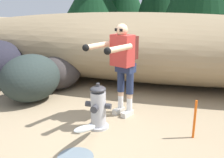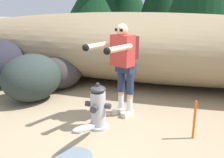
{
  "view_description": "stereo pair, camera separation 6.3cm",
  "coord_description": "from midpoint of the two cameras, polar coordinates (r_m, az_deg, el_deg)",
  "views": [
    {
      "loc": [
        1.23,
        -3.56,
        1.96
      ],
      "look_at": [
        0.05,
        0.34,
        0.75
      ],
      "focal_mm": 41.44,
      "sensor_mm": 36.0,
      "label": 1
    },
    {
      "loc": [
        1.29,
        -3.54,
        1.96
      ],
      "look_at": [
        0.05,
        0.34,
        0.75
      ],
      "focal_mm": 41.44,
      "sensor_mm": 36.0,
      "label": 2
    }
  ],
  "objects": [
    {
      "name": "dirt_embankment",
      "position": [
        6.84,
        6.03,
        7.21
      ],
      "size": [
        12.94,
        3.2,
        1.73
      ],
      "primitive_type": "ellipsoid",
      "color": "#897556",
      "rests_on": "ground_plane"
    },
    {
      "name": "hydrant_water_jet",
      "position": [
        3.7,
        -6.91,
        -12.3
      ],
      "size": [
        0.48,
        1.0,
        0.44
      ],
      "color": "silver",
      "rests_on": "ground_plane"
    },
    {
      "name": "boulder_large",
      "position": [
        6.14,
        -12.09,
        1.39
      ],
      "size": [
        1.38,
        1.38,
        0.79
      ],
      "primitive_type": "ellipsoid",
      "rotation": [
        0.0,
        0.0,
        3.94
      ],
      "color": "#342F2E",
      "rests_on": "ground_plane"
    },
    {
      "name": "boulder_small",
      "position": [
        5.51,
        -17.81,
        0.2
      ],
      "size": [
        1.45,
        1.57,
        0.97
      ],
      "primitive_type": "ellipsoid",
      "rotation": [
        0.0,
        0.0,
        4.28
      ],
      "color": "#27312F",
      "rests_on": "ground_plane"
    },
    {
      "name": "survey_stake",
      "position": [
        4.04,
        17.35,
        -8.5
      ],
      "size": [
        0.04,
        0.04,
        0.6
      ],
      "primitive_type": "cylinder",
      "color": "#E55914",
      "rests_on": "ground_plane"
    },
    {
      "name": "ground_plane",
      "position": [
        4.26,
        -2.46,
        -11.2
      ],
      "size": [
        56.0,
        56.0,
        0.04
      ],
      "primitive_type": "cube",
      "color": "#998466"
    },
    {
      "name": "fire_hydrant",
      "position": [
        4.16,
        -3.49,
        -6.33
      ],
      "size": [
        0.42,
        0.38,
        0.76
      ],
      "color": "#B2B2B7",
      "rests_on": "ground_plane"
    },
    {
      "name": "utility_worker",
      "position": [
        4.41,
        1.95,
        4.41
      ],
      "size": [
        0.74,
        1.04,
        1.63
      ],
      "rotation": [
        0.0,
        0.0,
        -1.97
      ],
      "color": "beige",
      "rests_on": "ground_plane"
    }
  ]
}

